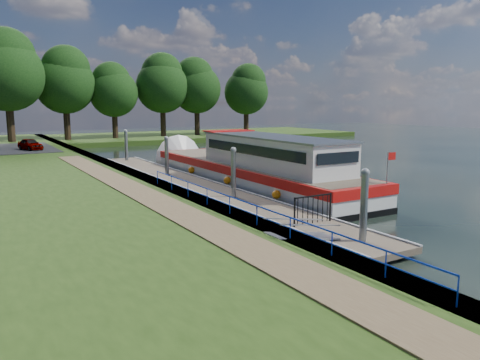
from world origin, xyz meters
TOP-DOWN VIEW (x-y plane):
  - ground at (0.00, 0.00)m, footprint 160.00×160.00m
  - bank_edge at (-2.55, 15.00)m, footprint 1.10×90.00m
  - far_bank at (12.00, 52.00)m, footprint 60.00×18.00m
  - footpath at (-4.40, 8.00)m, footprint 1.60×40.00m
  - blue_fence at (-2.75, 3.00)m, footprint 0.04×18.04m
  - pontoon at (0.00, 13.00)m, footprint 2.50×30.00m
  - mooring_piles at (0.00, 13.00)m, footprint 0.30×27.30m
  - gangway at (-1.85, 0.50)m, footprint 2.58×1.00m
  - gate_panel at (-0.00, 2.20)m, footprint 1.85×0.05m
  - barge at (3.60, 13.22)m, footprint 4.36×21.15m
  - horizon_trees at (-1.61, 48.68)m, footprint 54.38×10.03m
  - car_a at (-6.36, 35.22)m, footprint 2.14×3.36m

SIDE VIEW (x-z plane):
  - ground at x=0.00m, z-range 0.00..0.00m
  - pontoon at x=0.00m, z-range -0.10..0.46m
  - far_bank at x=12.00m, z-range 0.00..0.60m
  - bank_edge at x=-2.55m, z-range 0.00..0.78m
  - gangway at x=-1.85m, z-range 0.16..1.09m
  - footpath at x=-4.40m, z-range 0.78..0.83m
  - barge at x=3.60m, z-range -1.30..3.48m
  - gate_panel at x=0.00m, z-range 0.57..1.72m
  - mooring_piles at x=0.00m, z-range -0.50..3.05m
  - blue_fence at x=-2.75m, z-range 0.95..1.67m
  - car_a at x=-6.36m, z-range 0.83..1.90m
  - horizon_trees at x=-1.61m, z-range 1.51..14.38m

